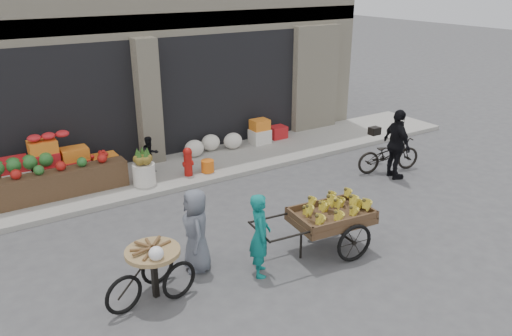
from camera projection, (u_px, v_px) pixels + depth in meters
ground at (255, 246)px, 9.26m from camera, size 80.00×80.00×0.00m
sidewalk at (167, 173)px, 12.45m from camera, size 18.00×2.20×0.12m
building at (104, 24)px, 14.33m from camera, size 14.00×6.45×7.00m
fruit_display at (57, 166)px, 11.20m from camera, size 3.10×1.12×1.24m
pineapple_bin at (144, 174)px, 11.57m from camera, size 0.52×0.52×0.50m
fire_hydrant at (188, 160)px, 12.03m from camera, size 0.22×0.22×0.71m
orange_bucket at (208, 166)px, 12.33m from camera, size 0.32×0.32×0.30m
right_bay_goods at (243, 137)px, 14.11m from camera, size 3.35×0.60×0.70m
seated_person at (150, 155)px, 12.16m from camera, size 0.51×0.43×0.93m
banana_cart at (329, 215)px, 8.84m from camera, size 2.47×1.21×1.00m
vendor_woman at (260, 235)px, 8.15m from camera, size 0.55×0.63×1.46m
tricycle_cart at (153, 265)px, 7.60m from camera, size 1.46×1.01×0.95m
vendor_grey at (196, 230)px, 8.30m from camera, size 0.64×0.81×1.46m
bicycle at (389, 154)px, 12.60m from camera, size 1.81×1.01×0.90m
cyclist at (397, 145)px, 12.03m from camera, size 0.66×1.08×1.73m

